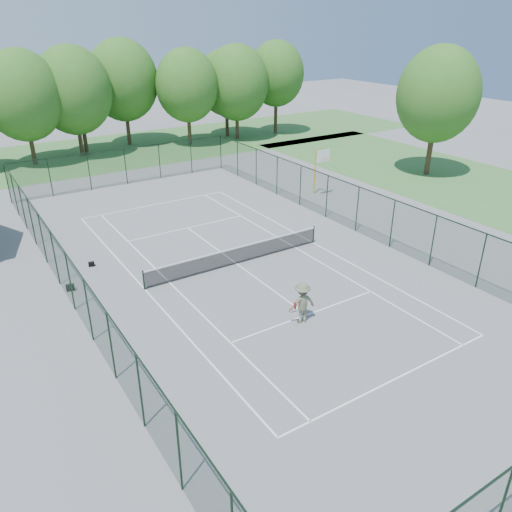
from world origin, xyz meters
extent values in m
plane|color=slate|center=(0.00, 0.00, 0.00)|extent=(140.00, 140.00, 0.00)
cube|color=#457A39|center=(0.00, 30.00, 0.01)|extent=(80.00, 16.00, 0.01)
cube|color=#457A39|center=(24.00, 4.00, 0.01)|extent=(14.00, 40.00, 0.01)
cube|color=white|center=(0.00, 11.88, 0.00)|extent=(10.97, 0.08, 0.01)
cube|color=white|center=(0.00, -11.88, 0.00)|extent=(10.97, 0.08, 0.01)
cube|color=white|center=(0.00, 6.40, 0.00)|extent=(8.23, 0.08, 0.01)
cube|color=white|center=(0.00, -6.40, 0.00)|extent=(8.23, 0.08, 0.01)
cube|color=white|center=(5.49, 0.00, 0.00)|extent=(0.08, 23.77, 0.01)
cube|color=white|center=(-5.49, 0.00, 0.00)|extent=(0.08, 23.77, 0.01)
cube|color=white|center=(4.12, 0.00, 0.00)|extent=(0.08, 23.77, 0.01)
cube|color=white|center=(-4.12, 0.00, 0.00)|extent=(0.08, 23.77, 0.01)
cube|color=white|center=(0.00, 0.00, 0.00)|extent=(0.08, 12.80, 0.01)
cylinder|color=black|center=(-5.50, 0.00, 0.55)|extent=(0.08, 0.08, 1.10)
cylinder|color=black|center=(5.50, 0.00, 0.55)|extent=(0.08, 0.08, 1.10)
cube|color=black|center=(0.00, 0.00, 0.50)|extent=(11.00, 0.02, 0.96)
cube|color=white|center=(0.00, 0.00, 1.00)|extent=(11.00, 0.05, 0.07)
cube|color=#1B3920|center=(0.00, 18.00, 1.50)|extent=(18.00, 0.02, 3.00)
cube|color=#1B3920|center=(9.00, 0.00, 1.50)|extent=(0.02, 36.00, 3.00)
cube|color=#1B3920|center=(-9.00, 0.00, 1.50)|extent=(0.02, 36.00, 3.00)
cube|color=black|center=(0.00, 18.00, 3.00)|extent=(18.00, 0.05, 0.05)
cube|color=black|center=(9.00, 0.00, 3.00)|extent=(0.05, 36.00, 0.05)
cube|color=black|center=(-9.00, 0.00, 3.00)|extent=(0.05, 36.00, 0.05)
cylinder|color=#463420|center=(0.00, 30.00, 2.10)|extent=(0.40, 0.40, 4.20)
ellipsoid|color=#3A7224|center=(0.00, 30.00, 6.00)|extent=(6.40, 6.40, 7.40)
cylinder|color=#463420|center=(16.50, 30.00, 2.10)|extent=(0.40, 0.40, 4.20)
ellipsoid|color=#3A7224|center=(16.50, 30.00, 6.00)|extent=(6.40, 6.40, 7.40)
cylinder|color=gold|center=(11.57, 7.54, 1.75)|extent=(0.12, 0.12, 3.50)
cube|color=gold|center=(11.57, 7.09, 3.35)|extent=(0.08, 0.90, 0.08)
cube|color=white|center=(11.57, 6.64, 3.20)|extent=(1.20, 0.05, 0.90)
torus|color=#DF5B01|center=(11.57, 6.41, 3.05)|extent=(0.48, 0.48, 0.02)
cylinder|color=#463420|center=(23.49, 6.42, 2.39)|extent=(0.45, 0.45, 4.77)
ellipsoid|color=#3A7224|center=(23.49, 6.42, 6.82)|extent=(6.82, 6.82, 7.96)
cube|color=black|center=(-8.71, 1.98, 0.16)|extent=(0.45, 0.32, 0.33)
cube|color=black|center=(-7.00, 4.16, 0.13)|extent=(0.37, 0.28, 0.25)
imported|color=#636649|center=(-0.53, -6.68, 0.98)|extent=(1.37, 0.92, 1.96)
sphere|color=#D2EE3F|center=(0.65, -6.28, 0.97)|extent=(0.07, 0.07, 0.07)
camera|label=1|loc=(-12.74, -21.85, 12.55)|focal=35.00mm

